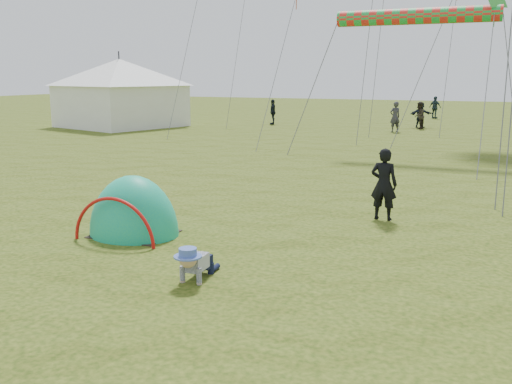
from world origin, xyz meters
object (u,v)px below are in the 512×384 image
at_px(crawling_toddler, 195,262).
at_px(popup_tent, 134,234).
at_px(event_marquee, 120,91).
at_px(standing_adult, 384,184).

bearing_deg(crawling_toddler, popup_tent, 140.03).
xyz_separation_m(crawling_toddler, event_marquee, (-18.39, 22.94, 1.99)).
relative_size(crawling_toddler, standing_adult, 0.49).
bearing_deg(event_marquee, standing_adult, -24.87).
bearing_deg(standing_adult, crawling_toddler, 71.31).
distance_m(crawling_toddler, event_marquee, 29.47).
distance_m(popup_tent, standing_adult, 5.70).
relative_size(popup_tent, event_marquee, 0.37).
relative_size(crawling_toddler, event_marquee, 0.12).
distance_m(standing_adult, event_marquee, 27.05).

